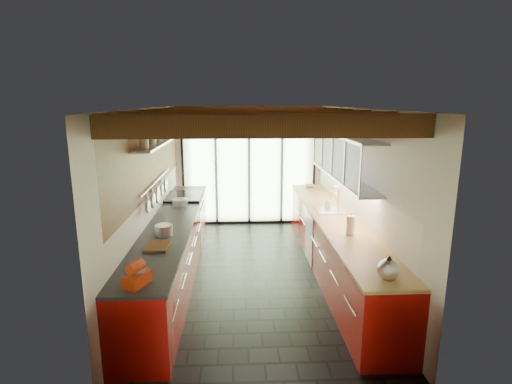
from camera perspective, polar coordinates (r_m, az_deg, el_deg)
The scene contains 18 objects.
ground at distance 6.56m, azimuth -0.19°, elevation -11.51°, with size 5.50×5.50×0.00m, color black.
room_shell at distance 6.06m, azimuth -0.20°, elevation 2.87°, with size 5.50×5.50×5.50m.
ceiling_beams at distance 6.35m, azimuth -0.36°, elevation 10.67°, with size 3.14×5.06×4.90m.
glass_door at distance 8.73m, azimuth -1.01°, elevation 5.98°, with size 2.95×0.10×2.90m.
left_counter at distance 6.45m, azimuth -11.68°, elevation -7.77°, with size 0.68×5.00×0.92m.
range_stove at distance 7.81m, azimuth -10.09°, elevation -3.97°, with size 0.66×0.90×0.97m.
right_counter at distance 6.56m, azimuth 11.09°, elevation -7.40°, with size 0.68×5.00×0.92m.
sink_assembly at distance 6.78m, azimuth 10.59°, elevation -2.27°, with size 0.45×0.52×0.43m.
upper_cabinets_right at distance 6.55m, azimuth 12.33°, elevation 5.06°, with size 0.34×3.00×3.00m.
left_wall_fixtures at distance 6.32m, azimuth -13.73°, elevation 4.68°, with size 0.28×2.60×0.96m.
stand_mixer at distance 4.21m, azimuth -16.62°, elevation -11.32°, with size 0.26×0.33×0.26m.
pot_large at distance 5.58m, azimuth -13.03°, elevation -5.34°, with size 0.23×0.23×0.15m, color silver.
pot_small at distance 7.13m, azimuth -10.77°, elevation -1.43°, with size 0.28×0.28×0.11m, color silver.
cutting_board at distance 5.17m, azimuth -13.88°, elevation -7.53°, with size 0.27×0.38×0.03m, color brown.
kettle at distance 4.36m, azimuth 18.42°, elevation -10.31°, with size 0.26×0.30×0.27m.
paper_towel at distance 5.59m, azimuth 13.37°, elevation -4.67°, with size 0.13×0.13×0.32m.
soap_bottle at distance 6.88m, azimuth 10.23°, elevation -1.54°, with size 0.09×0.09×0.20m, color silver.
bowl at distance 8.52m, azimuth 7.68°, elevation 0.84°, with size 0.21×0.21×0.05m, color silver.
Camera 1 is at (-0.27, -5.96, 2.71)m, focal length 28.00 mm.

